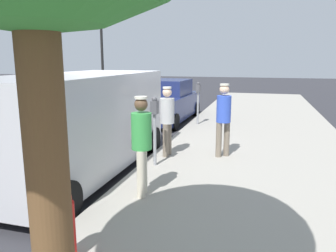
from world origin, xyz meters
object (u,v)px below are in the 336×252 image
at_px(parked_van, 78,122).
at_px(parked_sedan_ahead, 166,102).
at_px(pedestrian_in_blue, 224,115).
at_px(parking_meter_near, 155,119).
at_px(traffic_light_corner, 89,42).
at_px(pedestrian_in_green, 142,140).
at_px(pedestrian_in_gray, 167,117).
at_px(parking_meter_far, 198,96).
at_px(fire_hydrant, 65,226).

bearing_deg(parked_van, parked_sedan_ahead, 90.04).
bearing_deg(pedestrian_in_blue, parking_meter_near, -140.76).
bearing_deg(traffic_light_corner, pedestrian_in_green, -58.26).
bearing_deg(parked_sedan_ahead, pedestrian_in_gray, -73.46).
bearing_deg(traffic_light_corner, parking_meter_far, -41.46).
xyz_separation_m(parking_meter_far, pedestrian_in_gray, (0.05, -4.15, -0.08)).
relative_size(pedestrian_in_blue, parked_van, 0.33).
relative_size(parking_meter_near, parking_meter_far, 1.00).
distance_m(parked_van, fire_hydrant, 3.48).
height_order(parked_van, parked_sedan_ahead, parked_van).
xyz_separation_m(parking_meter_far, pedestrian_in_blue, (1.35, -3.85, -0.03)).
height_order(parking_meter_near, pedestrian_in_gray, pedestrian_in_gray).
xyz_separation_m(parking_meter_near, pedestrian_in_gray, (0.05, 0.80, -0.08)).
height_order(parked_sedan_ahead, fire_hydrant, parked_sedan_ahead).
xyz_separation_m(parked_van, fire_hydrant, (1.60, -3.04, -0.59)).
height_order(pedestrian_in_blue, fire_hydrant, pedestrian_in_blue).
bearing_deg(pedestrian_in_green, parked_van, 150.31).
distance_m(parking_meter_far, parked_sedan_ahead, 1.90).
distance_m(parking_meter_near, parked_sedan_ahead, 6.23).
relative_size(parking_meter_near, parked_sedan_ahead, 0.34).
relative_size(parking_meter_near, pedestrian_in_blue, 0.87).
height_order(parking_meter_far, parked_sedan_ahead, parking_meter_far).
distance_m(parking_meter_near, pedestrian_in_green, 1.64).
xyz_separation_m(pedestrian_in_blue, parked_sedan_ahead, (-2.85, 4.93, -0.41)).
relative_size(parked_sedan_ahead, fire_hydrant, 5.18).
height_order(parking_meter_far, traffic_light_corner, traffic_light_corner).
bearing_deg(traffic_light_corner, parked_sedan_ahead, -42.59).
height_order(pedestrian_in_gray, traffic_light_corner, traffic_light_corner).
relative_size(parking_meter_far, fire_hydrant, 1.77).
relative_size(pedestrian_in_blue, parked_sedan_ahead, 0.39).
xyz_separation_m(parking_meter_near, parked_sedan_ahead, (-1.50, 6.03, -0.43)).
bearing_deg(parking_meter_near, parked_sedan_ahead, 104.00).
relative_size(parking_meter_near, traffic_light_corner, 0.29).
bearing_deg(parked_sedan_ahead, traffic_light_corner, 137.41).
bearing_deg(pedestrian_in_green, traffic_light_corner, 121.74).
bearing_deg(pedestrian_in_blue, parked_sedan_ahead, 120.06).
distance_m(parking_meter_near, pedestrian_in_gray, 0.81).
bearing_deg(pedestrian_in_green, pedestrian_in_gray, 95.96).
xyz_separation_m(pedestrian_in_gray, parked_sedan_ahead, (-1.55, 5.23, -0.35)).
height_order(parking_meter_far, pedestrian_in_blue, pedestrian_in_blue).
relative_size(traffic_light_corner, fire_hydrant, 6.05).
height_order(parked_van, traffic_light_corner, traffic_light_corner).
distance_m(parking_meter_far, pedestrian_in_blue, 4.08).
height_order(pedestrian_in_gray, parked_sedan_ahead, pedestrian_in_gray).
bearing_deg(parked_van, parking_meter_near, 21.40).
relative_size(pedestrian_in_green, traffic_light_corner, 0.33).
bearing_deg(fire_hydrant, pedestrian_in_green, 84.26).
bearing_deg(parking_meter_near, parking_meter_far, 90.00).
height_order(parking_meter_far, pedestrian_in_green, pedestrian_in_green).
distance_m(parking_meter_far, pedestrian_in_green, 6.57).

